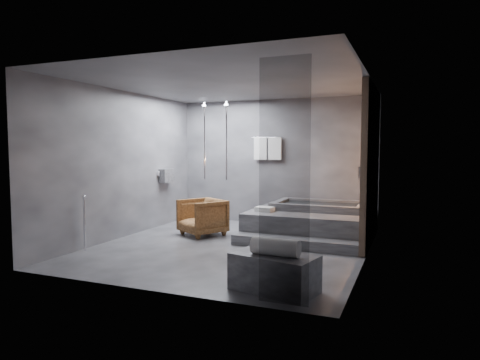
% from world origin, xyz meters
% --- Properties ---
extents(room, '(5.00, 5.04, 2.82)m').
position_xyz_m(room, '(0.40, 0.24, 1.73)').
color(room, '#2E2E30').
rests_on(room, ground).
extents(tub_deck, '(2.20, 2.00, 0.50)m').
position_xyz_m(tub_deck, '(1.05, 1.45, 0.25)').
color(tub_deck, '#333335').
rests_on(tub_deck, ground).
extents(tub_step, '(2.20, 0.36, 0.18)m').
position_xyz_m(tub_step, '(1.05, 0.27, 0.09)').
color(tub_step, '#333335').
rests_on(tub_step, ground).
extents(concrete_bench, '(1.09, 0.76, 0.45)m').
position_xyz_m(concrete_bench, '(1.39, -1.95, 0.22)').
color(concrete_bench, '#2F2F31').
rests_on(concrete_bench, ground).
extents(driftwood_chair, '(1.06, 1.07, 0.72)m').
position_xyz_m(driftwood_chair, '(-0.92, 0.69, 0.36)').
color(driftwood_chair, '#422510').
rests_on(driftwood_chair, ground).
extents(rolled_towel, '(0.59, 0.25, 0.21)m').
position_xyz_m(rolled_towel, '(1.42, -2.01, 0.55)').
color(rolled_towel, silver).
rests_on(rolled_towel, concrete_bench).
extents(deck_towel, '(0.36, 0.28, 0.09)m').
position_xyz_m(deck_towel, '(0.29, 0.95, 0.54)').
color(deck_towel, silver).
rests_on(deck_towel, tub_deck).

